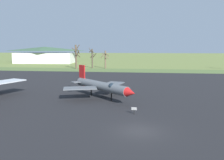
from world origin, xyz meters
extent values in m
plane|color=olive|center=(0.00, 0.00, 0.00)|extent=(600.00, 600.00, 0.00)
cube|color=black|center=(0.00, 18.63, 0.03)|extent=(104.21, 62.10, 0.05)
cube|color=#546A37|center=(0.00, 55.68, 0.03)|extent=(164.21, 12.00, 0.06)
cube|color=silver|center=(-21.19, 12.75, 2.34)|extent=(4.63, 6.13, 0.16)
cylinder|color=#565B60|center=(-6.02, 12.90, 1.93)|extent=(9.41, 9.04, 1.35)
cone|color=red|center=(-1.23, 8.36, 1.93)|extent=(1.94, 1.93, 1.24)
cylinder|color=black|center=(-10.45, 17.12, 1.93)|extent=(1.19, 1.20, 0.94)
ellipsoid|color=#19232D|center=(-4.12, 11.10, 2.31)|extent=(0.88, 1.65, 0.83)
cube|color=#565B60|center=(-8.76, 11.32, 1.83)|extent=(5.25, 3.80, 0.13)
cube|color=#565B60|center=(-4.58, 15.72, 1.83)|extent=(3.60, 5.19, 0.13)
cube|color=red|center=(-9.85, 16.54, 3.70)|extent=(1.29, 1.23, 2.18)
cube|color=#565B60|center=(-10.54, 15.72, 2.04)|extent=(2.03, 2.04, 0.13)
cube|color=#565B60|center=(-9.06, 17.28, 2.04)|extent=(2.03, 2.04, 0.13)
cylinder|color=black|center=(-4.15, 11.13, 0.63)|extent=(0.18, 0.18, 1.26)
cylinder|color=black|center=(-7.88, 14.67, 0.63)|extent=(0.18, 0.18, 1.26)
cylinder|color=black|center=(-0.69, 5.18, 0.29)|extent=(0.08, 0.08, 0.57)
cube|color=white|center=(-0.69, 5.18, 0.72)|extent=(0.62, 0.23, 0.35)
cylinder|color=brown|center=(-23.75, 59.61, 4.32)|extent=(0.62, 0.62, 8.65)
cylinder|color=brown|center=(-23.32, 60.28, 5.34)|extent=(1.68, 1.21, 2.73)
cylinder|color=brown|center=(-22.80, 59.23, 4.91)|extent=(1.10, 2.17, 1.56)
cylinder|color=brown|center=(-24.05, 58.73, 6.90)|extent=(2.02, 0.94, 1.55)
cylinder|color=brown|center=(-23.62, 60.61, 7.35)|extent=(2.26, 0.58, 2.77)
cylinder|color=brown|center=(-22.85, 59.40, 6.35)|extent=(0.71, 2.05, 2.04)
cylinder|color=#42382D|center=(-18.69, 63.67, 3.58)|extent=(0.50, 0.50, 7.15)
cylinder|color=#42382D|center=(-19.29, 63.07, 6.79)|extent=(1.44, 1.45, 1.65)
cylinder|color=#42382D|center=(-18.95, 64.36, 4.40)|extent=(1.64, 0.84, 1.69)
cylinder|color=#42382D|center=(-18.15, 64.56, 4.53)|extent=(2.05, 1.35, 2.06)
cylinder|color=#42382D|center=(-19.38, 63.95, 6.36)|extent=(0.88, 1.61, 1.03)
cylinder|color=#42382D|center=(-18.43, 63.11, 6.28)|extent=(1.32, 0.75, 1.26)
cylinder|color=brown|center=(-13.46, 62.34, 3.25)|extent=(0.57, 0.57, 6.51)
cylinder|color=brown|center=(-12.80, 61.77, 5.25)|extent=(1.48, 1.64, 1.39)
cylinder|color=brown|center=(-13.25, 61.20, 4.65)|extent=(2.48, 0.67, 2.15)
cylinder|color=brown|center=(-14.54, 62.72, 4.71)|extent=(1.03, 2.36, 1.62)
cube|color=silver|center=(-47.93, 87.63, 2.50)|extent=(28.59, 13.30, 4.99)
pyramid|color=#38563D|center=(-47.93, 87.63, 7.03)|extent=(30.02, 13.96, 2.04)
camera|label=1|loc=(0.21, -20.29, 7.67)|focal=36.58mm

